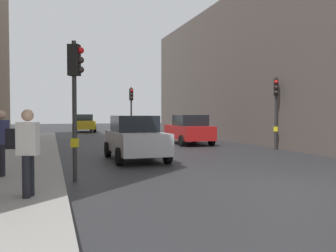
{
  "coord_description": "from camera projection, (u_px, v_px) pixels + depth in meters",
  "views": [
    {
      "loc": [
        -5.77,
        -7.76,
        1.85
      ],
      "look_at": [
        -0.24,
        9.44,
        1.22
      ],
      "focal_mm": 38.99,
      "sensor_mm": 36.0,
      "label": 1
    }
  ],
  "objects": [
    {
      "name": "ground_plane",
      "position": [
        291.0,
        186.0,
        9.21
      ],
      "size": [
        120.0,
        120.0,
        0.0
      ],
      "primitive_type": "plane",
      "color": "#28282B"
    },
    {
      "name": "sidewalk_kerb",
      "position": [
        12.0,
        164.0,
        12.74
      ],
      "size": [
        3.28,
        40.0,
        0.16
      ],
      "primitive_type": "cube",
      "color": "gray",
      "rests_on": "ground"
    },
    {
      "name": "building_facade_right",
      "position": [
        320.0,
        69.0,
        24.39
      ],
      "size": [
        12.0,
        34.16,
        9.71
      ],
      "primitive_type": "cube",
      "color": "#5B514C",
      "rests_on": "ground"
    },
    {
      "name": "traffic_light_near_right",
      "position": [
        75.0,
        85.0,
        9.87
      ],
      "size": [
        0.45,
        0.35,
        3.81
      ],
      "color": "#2D2D2D",
      "rests_on": "ground"
    },
    {
      "name": "traffic_light_mid_street",
      "position": [
        276.0,
        100.0,
        18.54
      ],
      "size": [
        0.37,
        0.44,
        3.69
      ],
      "color": "#2D2D2D",
      "rests_on": "ground"
    },
    {
      "name": "traffic_light_far_median",
      "position": [
        131.0,
        103.0,
        26.22
      ],
      "size": [
        0.24,
        0.43,
        3.74
      ],
      "color": "#2D2D2D",
      "rests_on": "ground"
    },
    {
      "name": "car_silver_hatchback",
      "position": [
        135.0,
        138.0,
        14.52
      ],
      "size": [
        2.03,
        4.21,
        1.76
      ],
      "color": "#BCBCC1",
      "rests_on": "ground"
    },
    {
      "name": "car_yellow_taxi",
      "position": [
        84.0,
        123.0,
        36.65
      ],
      "size": [
        2.1,
        4.24,
        1.76
      ],
      "color": "yellow",
      "rests_on": "ground"
    },
    {
      "name": "car_red_sedan",
      "position": [
        189.0,
        130.0,
        21.85
      ],
      "size": [
        2.06,
        4.22,
        1.76
      ],
      "color": "red",
      "rests_on": "ground"
    },
    {
      "name": "pedestrian_with_black_backpack",
      "position": [
        26.0,
        147.0,
        7.33
      ],
      "size": [
        0.66,
        0.45,
        1.77
      ],
      "color": "black",
      "rests_on": "sidewalk_kerb"
    },
    {
      "name": "pedestrian_with_grey_backpack",
      "position": [
        0.0,
        139.0,
        9.79
      ],
      "size": [
        0.61,
        0.36,
        1.77
      ],
      "color": "black",
      "rests_on": "sidewalk_kerb"
    }
  ]
}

